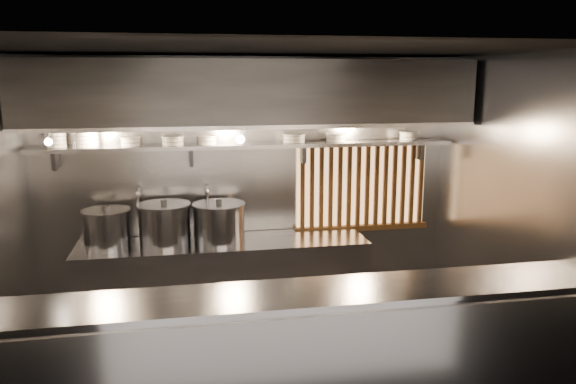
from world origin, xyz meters
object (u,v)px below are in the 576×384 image
object	(u,v)px
heat_lamp	(45,135)
stock_pot_right	(165,224)
stock_pot_left	(219,222)
pendant_bulb	(240,139)
stock_pot_mid	(107,228)

from	to	relation	value
heat_lamp	stock_pot_right	distance (m)	1.42
heat_lamp	stock_pot_left	size ratio (longest dim) A/B	0.62
pendant_bulb	stock_pot_right	distance (m)	1.16
heat_lamp	stock_pot_right	xyz separation A→B (m)	(1.01, 0.30, -0.95)
pendant_bulb	stock_pot_mid	bearing A→B (deg)	-178.32
stock_pot_right	heat_lamp	bearing A→B (deg)	-163.48
heat_lamp	pendant_bulb	distance (m)	1.83
heat_lamp	pendant_bulb	size ratio (longest dim) A/B	1.87
stock_pot_left	stock_pot_mid	xyz separation A→B (m)	(-1.12, 0.02, -0.01)
stock_pot_mid	stock_pot_right	world-z (taller)	stock_pot_right
heat_lamp	stock_pot_mid	bearing A→B (deg)	35.32
pendant_bulb	stock_pot_left	xyz separation A→B (m)	(-0.24, -0.06, -0.86)
stock_pot_left	pendant_bulb	bearing A→B (deg)	13.96
stock_pot_left	stock_pot_mid	world-z (taller)	stock_pot_left
pendant_bulb	heat_lamp	bearing A→B (deg)	-169.00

